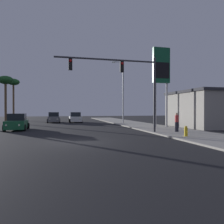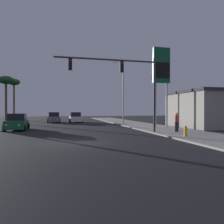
% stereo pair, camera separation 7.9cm
% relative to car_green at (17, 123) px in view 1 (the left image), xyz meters
% --- Properties ---
extents(ground_plane, '(120.00, 120.00, 0.00)m').
position_rel_car_green_xyz_m(ground_plane, '(4.99, -9.78, -0.76)').
color(ground_plane, black).
extents(sidewalk_right, '(5.00, 60.00, 0.12)m').
position_rel_car_green_xyz_m(sidewalk_right, '(14.49, 0.22, -0.70)').
color(sidewalk_right, '#9E998E').
rests_on(sidewalk_right, ground).
extents(building_gas_station, '(10.30, 8.30, 4.30)m').
position_rel_car_green_xyz_m(building_gas_station, '(22.99, -1.27, 1.40)').
color(building_gas_station, gray).
rests_on(building_gas_station, ground).
extents(car_green, '(2.04, 4.34, 1.68)m').
position_rel_car_green_xyz_m(car_green, '(0.00, 0.00, 0.00)').
color(car_green, '#195933').
rests_on(car_green, ground).
extents(car_grey, '(2.04, 4.32, 1.68)m').
position_rel_car_green_xyz_m(car_grey, '(3.35, 13.03, 0.00)').
color(car_grey, slate).
rests_on(car_grey, ground).
extents(car_white, '(2.04, 4.33, 1.68)m').
position_rel_car_green_xyz_m(car_white, '(6.80, 12.54, 0.00)').
color(car_white, silver).
rests_on(car_white, ground).
extents(traffic_light_mast, '(8.63, 0.36, 6.50)m').
position_rel_car_green_xyz_m(traffic_light_mast, '(9.76, -6.21, 4.03)').
color(traffic_light_mast, '#38383D').
rests_on(traffic_light_mast, sidewalk_right).
extents(street_lamp, '(1.74, 0.24, 9.00)m').
position_rel_car_green_xyz_m(street_lamp, '(13.09, 6.47, 4.36)').
color(street_lamp, '#99999E').
rests_on(street_lamp, sidewalk_right).
extents(gas_station_sign, '(2.00, 0.42, 9.00)m').
position_rel_car_green_xyz_m(gas_station_sign, '(15.47, -1.12, 5.86)').
color(gas_station_sign, '#99999E').
rests_on(gas_station_sign, sidewalk_right).
extents(fire_hydrant, '(0.24, 0.34, 0.76)m').
position_rel_car_green_xyz_m(fire_hydrant, '(13.15, -9.75, -0.27)').
color(fire_hydrant, gold).
rests_on(fire_hydrant, sidewalk_right).
extents(pedestrian_on_sidewalk, '(0.34, 0.32, 1.67)m').
position_rel_car_green_xyz_m(pedestrian_on_sidewalk, '(14.29, -6.52, 0.27)').
color(pedestrian_on_sidewalk, '#23232D').
rests_on(pedestrian_on_sidewalk, sidewalk_right).
extents(palm_tree_far, '(2.40, 2.40, 8.44)m').
position_rel_car_green_xyz_m(palm_tree_far, '(-4.85, 24.22, 6.56)').
color(palm_tree_far, brown).
rests_on(palm_tree_far, ground).
extents(palm_tree_mid, '(2.40, 2.40, 7.52)m').
position_rel_car_green_xyz_m(palm_tree_mid, '(-4.15, 14.22, 5.74)').
color(palm_tree_mid, brown).
rests_on(palm_tree_mid, ground).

